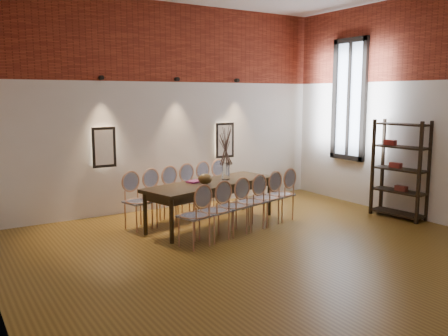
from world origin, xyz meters
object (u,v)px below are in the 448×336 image
chair_near_c (233,206)px  chair_far_e (210,188)px  bowl (205,179)px  chair_near_f (280,194)px  vase (226,171)px  chair_far_f (225,185)px  chair_near_b (214,211)px  shelving_rack (400,169)px  chair_far_d (194,191)px  book (195,181)px  chair_far_b (158,198)px  chair_near_d (250,202)px  chair_near_a (194,216)px  chair_far_a (138,202)px  chair_near_e (266,198)px  chair_far_c (177,194)px  dining_table (212,203)px

chair_near_c → chair_far_e: bearing=58.4°
bowl → chair_near_f: bearing=-12.3°
vase → chair_far_f: bearing=58.6°
chair_near_b → shelving_rack: (3.62, -0.58, 0.43)m
chair_far_d → chair_far_f: 0.85m
chair_near_c → book: bearing=90.6°
chair_near_f → book: chair_near_f is taller
chair_far_b → bowl: bearing=120.1°
shelving_rack → chair_near_d: bearing=158.2°
chair_near_a → chair_far_f: size_ratio=1.00×
vase → chair_far_a: bearing=168.4°
chair_near_b → chair_far_a: same height
chair_near_d → chair_far_f: 1.62m
chair_near_d → chair_near_e: bearing=0.0°
chair_near_b → chair_far_b: size_ratio=1.00×
chair_near_b → chair_far_c: bearing=72.9°
chair_near_e → chair_far_d: bearing=107.1°
vase → chair_near_b: bearing=-130.6°
chair_far_c → shelving_rack: shelving_rack is taller
chair_near_b → chair_far_f: 2.19m
chair_near_e → chair_far_e: size_ratio=1.00×
bowl → book: 0.26m
chair_far_c → chair_far_b: bearing=0.0°
chair_far_d → book: 0.72m
chair_near_a → chair_far_e: size_ratio=1.00×
chair_far_b → chair_far_e: 1.27m
chair_near_e → chair_far_a: (-1.99, 0.91, 0.00)m
chair_far_e → shelving_rack: bearing=126.3°
chair_far_b → chair_far_c: 0.42m
chair_near_e → bowl: chair_near_e is taller
chair_near_a → chair_near_f: same height
chair_near_b → chair_near_a: bearing=-180.0°
chair_near_d → chair_far_d: same height
chair_near_c → chair_far_b: same height
chair_near_b → chair_near_e: same height
chair_near_c → chair_near_d: bearing=0.0°
chair_far_d → chair_far_b: bearing=-0.0°
book → chair_near_a: bearing=-118.9°
chair_near_f → chair_far_c: bearing=132.7°
dining_table → chair_near_f: (1.20, -0.40, 0.09)m
chair_near_d → chair_near_f: size_ratio=1.00×
chair_near_d → bowl: 0.85m
chair_far_a → chair_far_c: same height
vase → bowl: bearing=-160.4°
chair_near_a → chair_far_d: 1.88m
chair_near_e → chair_far_b: size_ratio=1.00×
vase → chair_near_f: bearing=-29.6°
vase → chair_near_d: bearing=-86.8°
dining_table → chair_near_a: size_ratio=2.71×
chair_near_a → chair_near_b: size_ratio=1.00×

